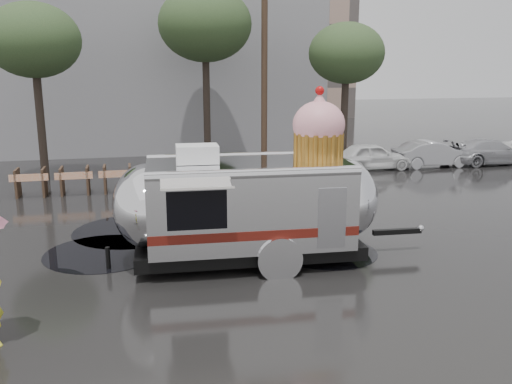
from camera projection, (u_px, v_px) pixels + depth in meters
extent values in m
plane|color=black|center=(307.00, 287.00, 11.47)|extent=(120.00, 120.00, 0.00)
cylinder|color=black|center=(245.00, 233.00, 15.15)|extent=(2.05, 2.05, 0.01)
cylinder|color=black|center=(104.00, 253.00, 13.53)|extent=(2.92, 2.92, 0.01)
cylinder|color=black|center=(133.00, 231.00, 15.34)|extent=(3.34, 3.34, 0.01)
cylinder|color=black|center=(326.00, 252.00, 13.58)|extent=(2.54, 2.54, 0.01)
cube|color=slate|center=(117.00, 32.00, 31.88)|extent=(22.00, 12.00, 13.00)
cylinder|color=#473323|center=(264.00, 67.00, 24.27)|extent=(0.28, 0.28, 9.00)
cylinder|color=#382D26|center=(39.00, 108.00, 21.60)|extent=(0.32, 0.32, 5.85)
ellipsoid|color=#2C4323|center=(33.00, 40.00, 21.01)|extent=(3.64, 3.64, 2.86)
cylinder|color=#382D26|center=(206.00, 92.00, 24.93)|extent=(0.32, 0.32, 6.75)
ellipsoid|color=#2C4323|center=(205.00, 24.00, 24.25)|extent=(4.20, 4.20, 3.30)
cylinder|color=#382D26|center=(344.00, 108.00, 24.50)|extent=(0.32, 0.32, 5.40)
ellipsoid|color=#2C4323|center=(346.00, 53.00, 23.95)|extent=(3.36, 3.36, 2.64)
cube|color=#473323|center=(18.00, 183.00, 19.20)|extent=(0.08, 0.80, 1.00)
cube|color=#473323|center=(44.00, 182.00, 19.40)|extent=(0.08, 0.80, 1.00)
cube|color=#E5590C|center=(29.00, 178.00, 18.88)|extent=(1.30, 0.04, 0.25)
cube|color=#473323|center=(62.00, 181.00, 19.53)|extent=(0.08, 0.80, 1.00)
cube|color=#473323|center=(88.00, 180.00, 19.72)|extent=(0.08, 0.80, 1.00)
cube|color=#E5590C|center=(74.00, 176.00, 19.21)|extent=(1.30, 0.04, 0.25)
cube|color=#473323|center=(105.00, 179.00, 19.86)|extent=(0.08, 0.80, 1.00)
cube|color=#473323|center=(130.00, 178.00, 20.05)|extent=(0.08, 0.80, 1.00)
cube|color=#E5590C|center=(117.00, 174.00, 19.54)|extent=(1.30, 0.04, 0.25)
imported|color=silver|center=(372.00, 154.00, 24.23)|extent=(4.00, 1.80, 1.40)
imported|color=#B2B2B7|center=(433.00, 152.00, 24.88)|extent=(4.00, 1.80, 1.40)
imported|color=#B2B2B7|center=(490.00, 149.00, 25.54)|extent=(4.20, 1.80, 1.44)
cube|color=silver|center=(248.00, 201.00, 12.68)|extent=(4.75, 2.67, 1.89)
ellipsoid|color=silver|center=(342.00, 197.00, 13.06)|extent=(1.71, 2.50, 1.89)
ellipsoid|color=silver|center=(147.00, 205.00, 12.30)|extent=(1.71, 2.50, 1.89)
cube|color=black|center=(248.00, 246.00, 12.93)|extent=(5.36, 2.39, 0.31)
cylinder|color=black|center=(279.00, 260.00, 11.98)|extent=(0.75, 0.27, 0.73)
cylinder|color=black|center=(261.00, 231.00, 14.05)|extent=(0.75, 0.27, 0.73)
cylinder|color=silver|center=(280.00, 260.00, 11.83)|extent=(1.01, 0.16, 1.01)
cube|color=black|center=(397.00, 232.00, 13.52)|extent=(1.26, 0.20, 0.13)
sphere|color=silver|center=(421.00, 228.00, 13.61)|extent=(0.18, 0.18, 0.17)
cylinder|color=black|center=(108.00, 258.00, 12.42)|extent=(0.11, 0.11, 0.52)
cube|color=#56150E|center=(256.00, 236.00, 11.63)|extent=(4.61, 0.29, 0.21)
cube|color=#56150E|center=(241.00, 208.00, 13.94)|extent=(4.61, 0.29, 0.21)
cube|color=black|center=(197.00, 210.00, 11.27)|extent=(1.26, 0.10, 0.84)
cube|color=#BCB7AF|center=(197.00, 188.00, 10.91)|extent=(1.50, 0.60, 0.15)
cube|color=silver|center=(332.00, 218.00, 11.82)|extent=(0.63, 0.07, 1.36)
cube|color=white|center=(197.00, 154.00, 12.23)|extent=(0.98, 0.73, 0.40)
cylinder|color=#BF822F|center=(318.00, 146.00, 12.67)|extent=(1.15, 1.15, 0.63)
ellipsoid|color=#FFB2B9|center=(319.00, 125.00, 12.55)|extent=(1.28, 1.28, 1.09)
cone|color=#FFB2B9|center=(319.00, 101.00, 12.43)|extent=(0.55, 0.55, 0.42)
sphere|color=red|center=(320.00, 91.00, 12.38)|extent=(0.22, 0.22, 0.21)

